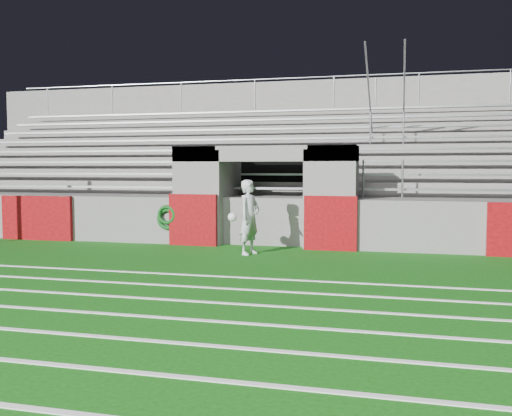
# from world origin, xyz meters

# --- Properties ---
(ground) EXTENTS (90.00, 90.00, 0.00)m
(ground) POSITION_xyz_m (0.00, 0.00, 0.00)
(ground) COLOR #0E4D0C
(ground) RESTS_ON ground
(field_markings) EXTENTS (28.00, 8.09, 0.01)m
(field_markings) POSITION_xyz_m (0.00, -5.00, 0.01)
(field_markings) COLOR white
(field_markings) RESTS_ON ground
(stadium_structure) EXTENTS (26.00, 8.48, 5.42)m
(stadium_structure) POSITION_xyz_m (0.00, 7.97, 1.49)
(stadium_structure) COLOR #5F5C5A
(stadium_structure) RESTS_ON ground
(goalkeeper_with_ball) EXTENTS (0.77, 0.74, 1.76)m
(goalkeeper_with_ball) POSITION_xyz_m (0.03, 1.81, 0.88)
(goalkeeper_with_ball) COLOR #B7BBC1
(goalkeeper_with_ball) RESTS_ON ground
(hose_coil) EXTENTS (0.59, 0.15, 0.67)m
(hose_coil) POSITION_xyz_m (-2.53, 2.93, 0.73)
(hose_coil) COLOR #0D4514
(hose_coil) RESTS_ON ground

